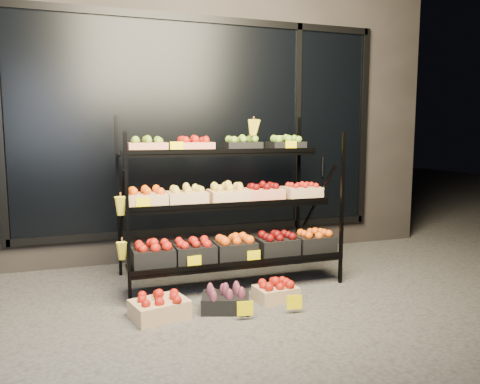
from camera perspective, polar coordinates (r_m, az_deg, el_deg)
name	(u,v)px	position (r m, az deg, el deg)	size (l,w,h in m)	color
ground	(250,301)	(4.28, 1.19, -13.12)	(24.00, 24.00, 0.00)	#514F4C
building	(185,113)	(6.51, -6.72, 9.52)	(6.00, 2.08, 3.50)	#2D2826
display_rack	(228,204)	(4.63, -1.48, -1.46)	(2.18, 1.02, 1.74)	black
tag_floor_a	(245,313)	(3.85, 0.63, -14.56)	(0.13, 0.01, 0.12)	#FFE600
tag_floor_b	(294,307)	(4.00, 6.64, -13.72)	(0.13, 0.01, 0.12)	#FFE600
floor_crate_left	(159,306)	(3.94, -9.80, -13.52)	(0.50, 0.41, 0.21)	tan
floor_crate_midleft	(226,299)	(4.04, -1.77, -12.96)	(0.47, 0.40, 0.20)	black
floor_crate_midright	(276,290)	(4.29, 4.38, -11.86)	(0.38, 0.30, 0.19)	tan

